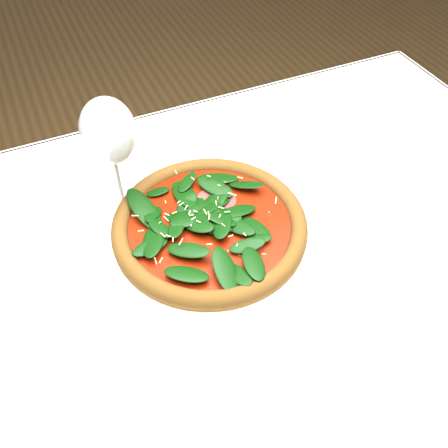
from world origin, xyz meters
name	(u,v)px	position (x,y,z in m)	size (l,w,h in m)	color
ground	(238,427)	(0.00, 0.00, 0.00)	(6.00, 6.00, 0.00)	brown
dining_table	(246,285)	(0.00, 0.00, 0.65)	(1.21, 0.81, 0.75)	white
plate	(210,232)	(-0.04, 0.05, 0.76)	(0.36, 0.36, 0.02)	white
pizza	(210,223)	(-0.04, 0.05, 0.78)	(0.36, 0.36, 0.04)	olive
wine_glass	(109,134)	(-0.15, 0.17, 0.90)	(0.08, 0.08, 0.21)	silver
saucer_far	(400,78)	(0.52, 0.30, 0.76)	(0.12, 0.12, 0.01)	white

